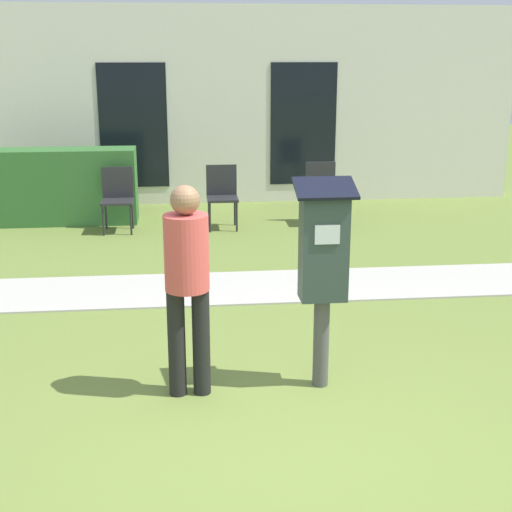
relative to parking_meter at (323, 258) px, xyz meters
name	(u,v)px	position (x,y,z in m)	size (l,w,h in m)	color
ground_plane	(284,435)	(-0.38, -0.72, -1.02)	(40.00, 40.00, 0.00)	olive
sidewalk	(244,287)	(-0.38, 2.37, -1.01)	(12.00, 1.10, 0.02)	#B7B2A8
building_facade	(219,106)	(-0.38, 7.07, 0.58)	(10.00, 0.26, 3.20)	silver
parking_meter	(323,258)	(0.00, 0.00, 0.00)	(0.44, 0.31, 1.59)	#4C4C4C
person_standing	(187,275)	(-1.00, -0.04, -0.09)	(0.32, 0.32, 1.58)	black
outdoor_chair_left	(118,194)	(-1.93, 5.14, -0.49)	(0.44, 0.44, 0.90)	#262628
outdoor_chair_middle	(222,191)	(-0.45, 5.19, -0.49)	(0.44, 0.44, 0.90)	#262628
outdoor_chair_right	(322,188)	(1.03, 5.31, -0.49)	(0.44, 0.44, 0.90)	#262628
hedge_row	(55,186)	(-2.88, 5.72, -0.47)	(2.37, 0.60, 1.10)	#33662D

